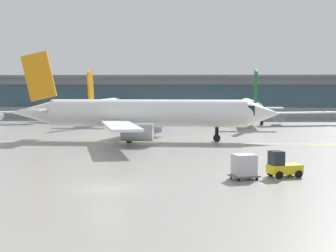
{
  "coord_description": "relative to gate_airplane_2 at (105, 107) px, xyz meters",
  "views": [
    {
      "loc": [
        6.4,
        -37.2,
        7.23
      ],
      "look_at": [
        3.28,
        18.98,
        3.0
      ],
      "focal_mm": 57.55,
      "sensor_mm": 36.0,
      "label": 1
    }
  ],
  "objects": [
    {
      "name": "gate_airplane_2",
      "position": [
        0.0,
        0.0,
        0.0
      ],
      "size": [
        28.45,
        30.59,
        10.14
      ],
      "rotation": [
        0.0,
        0.0,
        1.53
      ],
      "color": "silver",
      "rests_on": "ground_plane"
    },
    {
      "name": "taxiway_centreline_stripe",
      "position": [
        11.71,
        -37.33,
        -3.04
      ],
      "size": [
        109.96,
        3.61,
        0.01
      ],
      "primitive_type": "cube",
      "rotation": [
        0.0,
        0.0,
        -0.03
      ],
      "color": "yellow",
      "rests_on": "ground_plane"
    },
    {
      "name": "terminal_concourse",
      "position": [
        11.79,
        20.35,
        1.88
      ],
      "size": [
        217.69,
        11.0,
        9.6
      ],
      "color": "#9EA3A8",
      "rests_on": "ground_plane"
    },
    {
      "name": "ground_plane",
      "position": [
        11.79,
        -67.86,
        -3.04
      ],
      "size": [
        400.0,
        400.0,
        0.0
      ],
      "primitive_type": "plane",
      "color": "gray"
    },
    {
      "name": "baggage_tug",
      "position": [
        24.87,
        -62.51,
        -2.15
      ],
      "size": [
        2.92,
        2.32,
        2.1
      ],
      "rotation": [
        0.0,
        0.0,
        0.35
      ],
      "color": "yellow",
      "rests_on": "ground_plane"
    },
    {
      "name": "gate_airplane_3",
      "position": [
        27.86,
        -4.67,
        0.0
      ],
      "size": [
        28.47,
        30.56,
        10.14
      ],
      "rotation": [
        0.0,
        0.0,
        1.55
      ],
      "color": "white",
      "rests_on": "ground_plane"
    },
    {
      "name": "cargo_dolly_lead",
      "position": [
        21.78,
        -63.65,
        -1.99
      ],
      "size": [
        2.52,
        2.23,
        1.94
      ],
      "rotation": [
        0.0,
        0.0,
        0.35
      ],
      "color": "#595B60",
      "rests_on": "ground_plane"
    },
    {
      "name": "taxiing_regional_jet",
      "position": [
        11.25,
        -35.31,
        0.5
      ],
      "size": [
        35.61,
        33.16,
        11.81
      ],
      "rotation": [
        0.0,
        0.0,
        -0.03
      ],
      "color": "white",
      "rests_on": "ground_plane"
    }
  ]
}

